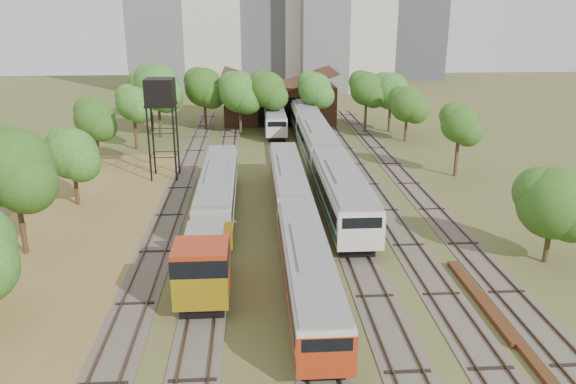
{
  "coord_description": "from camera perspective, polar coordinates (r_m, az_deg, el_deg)",
  "views": [
    {
      "loc": [
        -5.03,
        -25.96,
        16.29
      ],
      "look_at": [
        -2.35,
        15.72,
        2.5
      ],
      "focal_mm": 35.0,
      "sensor_mm": 36.0,
      "label": 1
    }
  ],
  "objects": [
    {
      "name": "ground",
      "position": [
        31.06,
        6.37,
        -13.49
      ],
      "size": [
        240.0,
        240.0,
        0.0
      ],
      "primitive_type": "plane",
      "color": "#475123",
      "rests_on": "ground"
    },
    {
      "name": "dry_grass_patch",
      "position": [
        39.83,
        -22.51,
        -7.34
      ],
      "size": [
        14.0,
        60.0,
        0.04
      ],
      "primitive_type": "cube",
      "color": "brown",
      "rests_on": "ground"
    },
    {
      "name": "tracks",
      "position": [
        53.67,
        1.15,
        0.64
      ],
      "size": [
        24.6,
        80.0,
        0.19
      ],
      "color": "#4C473D",
      "rests_on": "ground"
    },
    {
      "name": "railcar_red_set",
      "position": [
        40.77,
        0.82,
        -2.6
      ],
      "size": [
        2.71,
        34.58,
        3.34
      ],
      "color": "black",
      "rests_on": "ground"
    },
    {
      "name": "railcar_green_set",
      "position": [
        61.82,
        2.95,
        4.96
      ],
      "size": [
        3.18,
        52.08,
        3.94
      ],
      "color": "black",
      "rests_on": "ground"
    },
    {
      "name": "railcar_rear",
      "position": [
        78.09,
        -1.41,
        7.56
      ],
      "size": [
        2.74,
        16.08,
        3.38
      ],
      "color": "black",
      "rests_on": "ground"
    },
    {
      "name": "shunter_locomotive",
      "position": [
        33.26,
        -8.51,
        -7.48
      ],
      "size": [
        3.06,
        8.12,
        4.0
      ],
      "color": "black",
      "rests_on": "ground"
    },
    {
      "name": "old_grey_coach",
      "position": [
        47.18,
        -7.12,
        0.37
      ],
      "size": [
        2.82,
        18.0,
        3.49
      ],
      "color": "black",
      "rests_on": "ground"
    },
    {
      "name": "water_tower",
      "position": [
        55.99,
        -12.85,
        9.61
      ],
      "size": [
        2.84,
        2.84,
        9.84
      ],
      "color": "black",
      "rests_on": "ground"
    },
    {
      "name": "rail_pile_near",
      "position": [
        35.03,
        18.94,
        -10.23
      ],
      "size": [
        0.64,
        9.61,
        0.32
      ],
      "primitive_type": "cube",
      "color": "#4F2C16",
      "rests_on": "ground"
    },
    {
      "name": "rail_pile_far",
      "position": [
        32.03,
        21.95,
        -13.48
      ],
      "size": [
        0.57,
        9.07,
        0.29
      ],
      "primitive_type": "cube",
      "color": "#4F2C16",
      "rests_on": "ground"
    },
    {
      "name": "maintenance_shed",
      "position": [
        85.09,
        -0.94,
        9.23
      ],
      "size": [
        16.45,
        11.55,
        7.58
      ],
      "color": "#331E12",
      "rests_on": "ground"
    },
    {
      "name": "tree_band_left",
      "position": [
        52.51,
        -20.88,
        4.67
      ],
      "size": [
        6.75,
        72.24,
        8.83
      ],
      "color": "#382616",
      "rests_on": "ground"
    },
    {
      "name": "tree_band_far",
      "position": [
        75.58,
        -2.96,
        10.37
      ],
      "size": [
        36.26,
        9.95,
        9.43
      ],
      "color": "#382616",
      "rests_on": "ground"
    },
    {
      "name": "tree_band_right",
      "position": [
        55.34,
        17.28,
        5.25
      ],
      "size": [
        5.15,
        40.45,
        7.18
      ],
      "color": "#382616",
      "rests_on": "ground"
    },
    {
      "name": "tower_far_right",
      "position": [
        141.47,
        12.89,
        16.91
      ],
      "size": [
        12.0,
        12.0,
        28.0
      ],
      "primitive_type": "cube",
      "color": "#414449",
      "rests_on": "ground"
    }
  ]
}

